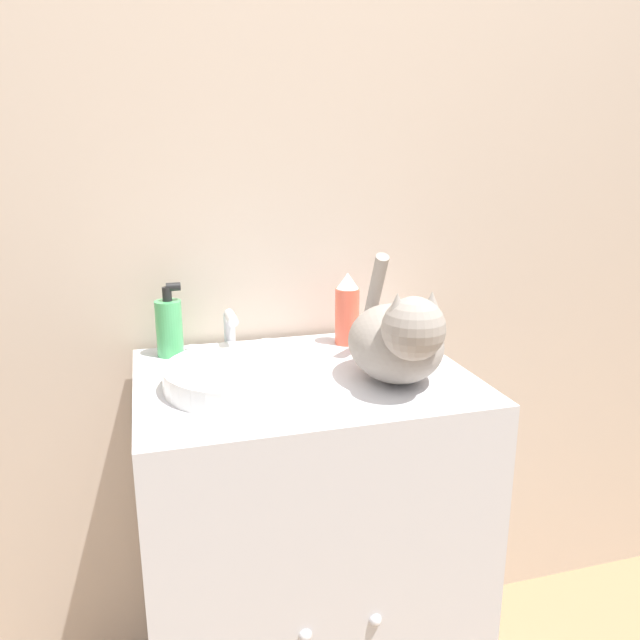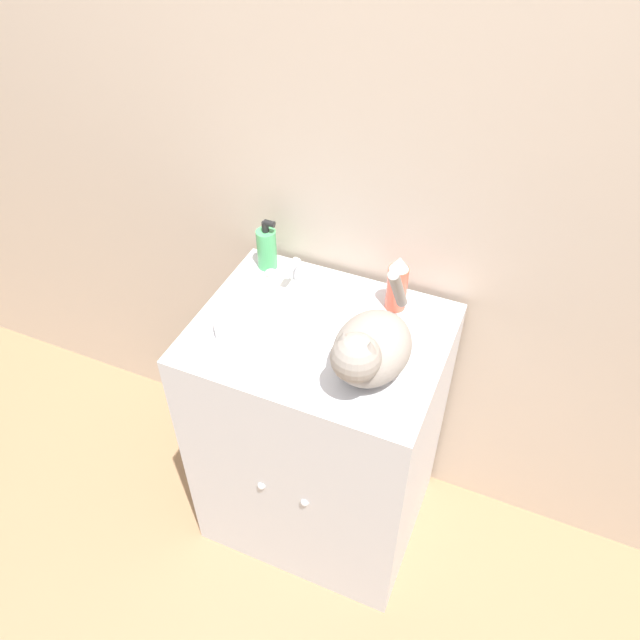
# 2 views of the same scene
# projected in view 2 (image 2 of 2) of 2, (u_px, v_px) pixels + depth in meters

# --- Properties ---
(ground_plane) EXTENTS (8.00, 8.00, 0.00)m
(ground_plane) POSITION_uv_depth(u_px,v_px,m) (289.00, 573.00, 2.03)
(ground_plane) COLOR #997551
(wall_back) EXTENTS (6.00, 0.05, 2.50)m
(wall_back) POSITION_uv_depth(u_px,v_px,m) (367.00, 143.00, 1.55)
(wall_back) COLOR #C6B29E
(wall_back) RESTS_ON ground_plane
(vanity_cabinet) EXTENTS (0.66, 0.53, 0.86)m
(vanity_cabinet) POSITION_uv_depth(u_px,v_px,m) (320.00, 433.00, 1.91)
(vanity_cabinet) COLOR silver
(vanity_cabinet) RESTS_ON ground_plane
(sink_basin) EXTENTS (0.29, 0.29, 0.04)m
(sink_basin) POSITION_uv_depth(u_px,v_px,m) (271.00, 320.00, 1.62)
(sink_basin) COLOR white
(sink_basin) RESTS_ON vanity_cabinet
(faucet) EXTENTS (0.19, 0.08, 0.11)m
(faucet) POSITION_uv_depth(u_px,v_px,m) (296.00, 278.00, 1.70)
(faucet) COLOR silver
(faucet) RESTS_ON vanity_cabinet
(cat) EXTENTS (0.20, 0.36, 0.23)m
(cat) POSITION_uv_depth(u_px,v_px,m) (370.00, 349.00, 1.45)
(cat) COLOR gray
(cat) RESTS_ON vanity_cabinet
(soap_bottle) EXTENTS (0.06, 0.06, 0.16)m
(soap_bottle) POSITION_uv_depth(u_px,v_px,m) (267.00, 248.00, 1.77)
(soap_bottle) COLOR #4CB266
(soap_bottle) RESTS_ON vanity_cabinet
(spray_bottle) EXTENTS (0.06, 0.06, 0.17)m
(spray_bottle) POSITION_uv_depth(u_px,v_px,m) (397.00, 284.00, 1.63)
(spray_bottle) COLOR #EF6047
(spray_bottle) RESTS_ON vanity_cabinet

